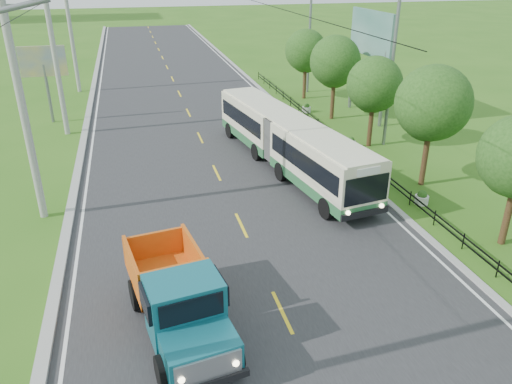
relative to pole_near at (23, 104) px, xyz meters
name	(u,v)px	position (x,y,z in m)	size (l,w,h in m)	color
ground	(282,312)	(8.26, -9.00, -5.09)	(240.00, 240.00, 0.00)	#306217
road	(196,129)	(8.26, 11.00, -5.08)	(14.00, 120.00, 0.02)	#28282B
curb_left	(84,136)	(1.06, 11.00, -5.02)	(0.40, 120.00, 0.15)	#9E9E99
curb_right	(296,120)	(15.41, 11.00, -5.04)	(0.30, 120.00, 0.10)	#9E9E99
edge_line_left	(93,136)	(1.61, 11.00, -5.07)	(0.12, 120.00, 0.00)	silver
edge_line_right	(290,121)	(14.91, 11.00, -5.07)	(0.12, 120.00, 0.00)	silver
centre_dash	(282,312)	(8.26, -9.00, -5.07)	(0.12, 2.20, 0.00)	yellow
railing_right	(341,143)	(16.26, 5.00, -4.79)	(0.04, 40.00, 0.60)	black
pole_near	(23,104)	(0.00, 0.00, 0.00)	(3.51, 0.32, 10.00)	gray
pole_mid	(55,54)	(0.00, 12.00, 0.00)	(3.51, 0.32, 10.00)	gray
pole_far	(71,30)	(0.00, 24.00, 0.00)	(3.51, 0.32, 10.00)	gray
tree_third	(432,107)	(18.12, -0.86, -1.11)	(3.60, 3.62, 6.00)	#382314
tree_fourth	(374,87)	(18.12, 5.14, -1.51)	(3.24, 3.31, 5.40)	#382314
tree_fifth	(335,64)	(18.12, 11.14, -1.24)	(3.48, 3.52, 5.80)	#382314
tree_back	(306,53)	(18.12, 17.14, -1.44)	(3.30, 3.36, 5.50)	#382314
streetlight_mid	(390,64)	(18.90, 5.00, -0.19)	(3.02, 0.20, 9.07)	slate
streetlight_far	(308,33)	(18.90, 19.00, -0.19)	(3.02, 0.20, 9.07)	slate
planter_near	(422,198)	(16.86, -3.00, -4.81)	(0.64, 0.64, 0.67)	silver
planter_mid	(351,143)	(16.86, 5.00, -4.81)	(0.64, 0.64, 0.67)	silver
planter_far	(306,108)	(16.86, 13.00, -4.81)	(0.64, 0.64, 0.67)	silver
billboard_left	(44,66)	(-1.24, 15.00, -1.23)	(3.00, 0.20, 5.20)	slate
billboard_right	(370,40)	(20.56, 11.00, 0.25)	(0.24, 6.00, 7.30)	slate
bus	(288,139)	(12.13, 2.72, -3.42)	(4.56, 14.62, 2.79)	#276337
dump_truck	(178,295)	(4.98, -9.14, -3.73)	(3.03, 5.99, 2.41)	#115A68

